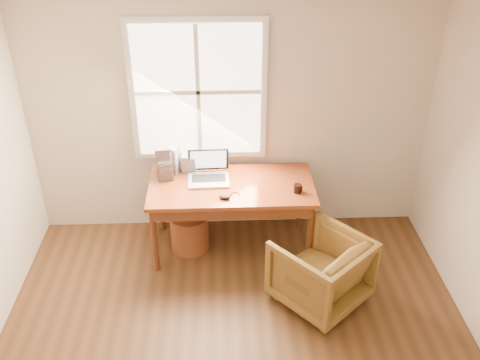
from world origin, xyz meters
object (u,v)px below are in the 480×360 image
object	(u,v)px
armchair	(321,270)
wicker_stool	(190,232)
cd_stack_a	(172,160)
laptop	(208,170)
desk	(231,186)
coffee_mug	(297,188)

from	to	relation	value
armchair	wicker_stool	distance (m)	1.45
armchair	cd_stack_a	world-z (taller)	cd_stack_a
armchair	laptop	world-z (taller)	laptop
desk	wicker_stool	world-z (taller)	desk
cd_stack_a	laptop	bearing A→B (deg)	-30.14
desk	laptop	bearing A→B (deg)	164.87
laptop	coffee_mug	distance (m)	0.87
armchair	cd_stack_a	size ratio (longest dim) A/B	2.66
desk	wicker_stool	size ratio (longest dim) A/B	4.14
wicker_stool	cd_stack_a	world-z (taller)	cd_stack_a
laptop	coffee_mug	xyz separation A→B (m)	(0.84, -0.23, -0.09)
cd_stack_a	desk	bearing A→B (deg)	-24.87
coffee_mug	cd_stack_a	xyz separation A→B (m)	(-1.20, 0.44, 0.10)
armchair	coffee_mug	xyz separation A→B (m)	(-0.15, 0.64, 0.46)
laptop	cd_stack_a	bearing A→B (deg)	148.09
wicker_stool	laptop	distance (m)	0.73
wicker_stool	armchair	bearing A→B (deg)	-34.10
cd_stack_a	coffee_mug	bearing A→B (deg)	-20.04
coffee_mug	wicker_stool	bearing A→B (deg)	173.96
laptop	coffee_mug	world-z (taller)	laptop
desk	armchair	bearing A→B (deg)	-46.58
laptop	cd_stack_a	size ratio (longest dim) A/B	1.38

